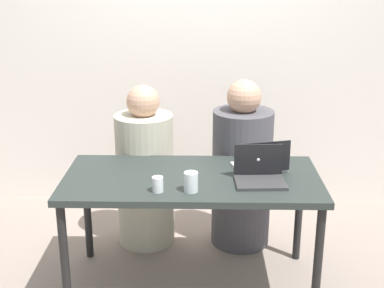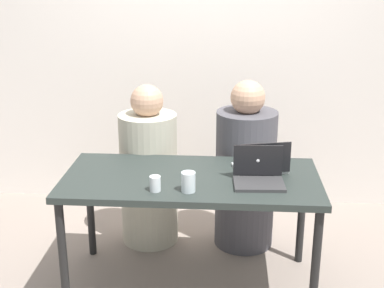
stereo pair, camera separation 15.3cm
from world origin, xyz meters
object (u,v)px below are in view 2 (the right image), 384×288
object	(u,v)px
person_on_left	(149,174)
laptop_front_right	(259,176)
water_glass_left	(155,185)
person_on_right	(245,174)
water_glass_center	(188,183)
laptop_back_right	(262,165)

from	to	relation	value
person_on_left	laptop_front_right	size ratio (longest dim) A/B	3.93
person_on_left	water_glass_left	xyz separation A→B (m)	(0.16, -0.78, 0.25)
person_on_right	laptop_front_right	world-z (taller)	person_on_right
water_glass_center	person_on_left	bearing A→B (deg)	113.64
person_on_right	laptop_back_right	xyz separation A→B (m)	(0.08, -0.45, 0.24)
water_glass_left	laptop_front_right	bearing A→B (deg)	14.77
laptop_front_right	water_glass_center	world-z (taller)	laptop_front_right
water_glass_left	laptop_back_right	bearing A→B (deg)	28.84
person_on_left	laptop_back_right	xyz separation A→B (m)	(0.76, -0.45, 0.26)
laptop_front_right	laptop_back_right	world-z (taller)	same
person_on_left	water_glass_center	bearing A→B (deg)	123.79
person_on_right	water_glass_left	world-z (taller)	person_on_right
person_on_left	laptop_front_right	distance (m)	1.00
person_on_left	water_glass_center	xyz separation A→B (m)	(0.34, -0.77, 0.26)
laptop_front_right	water_glass_center	distance (m)	0.42
water_glass_center	person_on_right	bearing A→B (deg)	66.00
person_on_right	water_glass_center	world-z (taller)	person_on_right
water_glass_left	water_glass_center	world-z (taller)	water_glass_center
person_on_right	laptop_front_right	distance (m)	0.67
laptop_back_right	water_glass_left	xyz separation A→B (m)	(-0.61, -0.33, -0.01)
person_on_right	laptop_back_right	world-z (taller)	person_on_right
water_glass_left	person_on_right	bearing A→B (deg)	56.01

